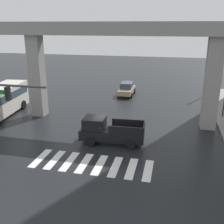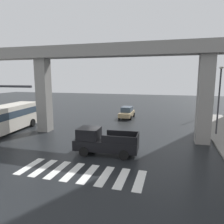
{
  "view_description": "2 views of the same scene",
  "coord_description": "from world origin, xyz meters",
  "px_view_note": "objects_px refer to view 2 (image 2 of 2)",
  "views": [
    {
      "loc": [
        5.01,
        -20.97,
        9.16
      ],
      "look_at": [
        0.2,
        0.08,
        2.08
      ],
      "focal_mm": 43.13,
      "sensor_mm": 36.0,
      "label": 1
    },
    {
      "loc": [
        5.41,
        -16.96,
        6.09
      ],
      "look_at": [
        0.16,
        1.69,
        2.91
      ],
      "focal_mm": 33.54,
      "sensor_mm": 36.0,
      "label": 2
    }
  ],
  "objects_px": {
    "pickup_truck": "(103,142)",
    "street_lamp_mid_block": "(219,93)",
    "sedan_tan": "(127,112)",
    "street_lamp_far_north": "(204,88)",
    "city_bus": "(3,118)"
  },
  "relations": [
    {
      "from": "street_lamp_far_north",
      "to": "street_lamp_mid_block",
      "type": "bearing_deg",
      "value": -90.0
    },
    {
      "from": "pickup_truck",
      "to": "city_bus",
      "type": "xyz_separation_m",
      "value": [
        -12.46,
        2.87,
        0.73
      ]
    },
    {
      "from": "sedan_tan",
      "to": "street_lamp_far_north",
      "type": "height_order",
      "value": "street_lamp_far_north"
    },
    {
      "from": "street_lamp_mid_block",
      "to": "street_lamp_far_north",
      "type": "distance_m",
      "value": 10.57
    },
    {
      "from": "pickup_truck",
      "to": "city_bus",
      "type": "height_order",
      "value": "city_bus"
    },
    {
      "from": "pickup_truck",
      "to": "street_lamp_mid_block",
      "type": "xyz_separation_m",
      "value": [
        9.97,
        8.53,
        3.57
      ]
    },
    {
      "from": "pickup_truck",
      "to": "street_lamp_mid_block",
      "type": "height_order",
      "value": "street_lamp_mid_block"
    },
    {
      "from": "pickup_truck",
      "to": "sedan_tan",
      "type": "xyz_separation_m",
      "value": [
        -1.24,
        15.54,
        -0.14
      ]
    },
    {
      "from": "street_lamp_far_north",
      "to": "pickup_truck",
      "type": "bearing_deg",
      "value": -117.57
    },
    {
      "from": "sedan_tan",
      "to": "street_lamp_mid_block",
      "type": "bearing_deg",
      "value": -32.01
    },
    {
      "from": "pickup_truck",
      "to": "city_bus",
      "type": "relative_size",
      "value": 0.47
    },
    {
      "from": "pickup_truck",
      "to": "street_lamp_far_north",
      "type": "distance_m",
      "value": 21.84
    },
    {
      "from": "street_lamp_far_north",
      "to": "city_bus",
      "type": "bearing_deg",
      "value": -144.12
    },
    {
      "from": "city_bus",
      "to": "street_lamp_mid_block",
      "type": "height_order",
      "value": "street_lamp_mid_block"
    },
    {
      "from": "pickup_truck",
      "to": "street_lamp_mid_block",
      "type": "distance_m",
      "value": 13.6
    }
  ]
}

